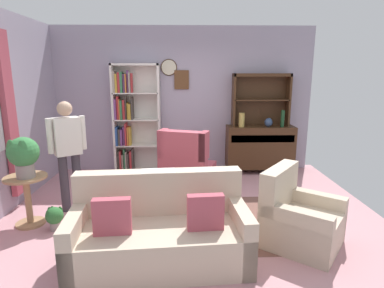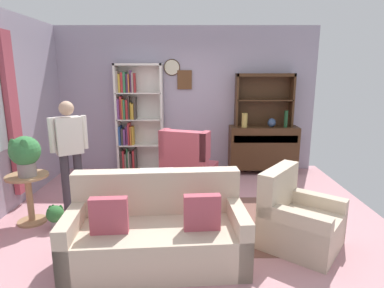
{
  "view_description": "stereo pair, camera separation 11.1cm",
  "coord_description": "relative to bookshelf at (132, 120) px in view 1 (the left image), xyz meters",
  "views": [
    {
      "loc": [
        -0.02,
        -4.19,
        1.95
      ],
      "look_at": [
        0.1,
        0.2,
        0.95
      ],
      "focal_mm": 29.81,
      "sensor_mm": 36.0,
      "label": 1
    },
    {
      "loc": [
        0.09,
        -4.19,
        1.95
      ],
      "look_at": [
        0.1,
        0.2,
        0.95
      ],
      "focal_mm": 29.81,
      "sensor_mm": 36.0,
      "label": 2
    }
  ],
  "objects": [
    {
      "name": "vase_tall",
      "position": [
        2.11,
        -0.16,
        0.01
      ],
      "size": [
        0.11,
        0.11,
        0.27
      ],
      "primitive_type": "cylinder",
      "color": "tan",
      "rests_on": "sideboard"
    },
    {
      "name": "vase_round",
      "position": [
        2.63,
        -0.15,
        -0.04
      ],
      "size": [
        0.15,
        0.15,
        0.17
      ],
      "primitive_type": "ellipsoid",
      "color": "#33476B",
      "rests_on": "sideboard"
    },
    {
      "name": "wall_back",
      "position": [
        1.02,
        0.19,
        0.36
      ],
      "size": [
        5.0,
        0.09,
        2.8
      ],
      "color": "#A399AD",
      "rests_on": "ground_plane"
    },
    {
      "name": "area_rug",
      "position": [
        1.22,
        -2.24,
        -1.04
      ],
      "size": [
        2.49,
        1.68,
        0.01
      ],
      "primitive_type": "cube",
      "color": "brown",
      "rests_on": "ground_plane"
    },
    {
      "name": "book_stack",
      "position": [
        0.65,
        -2.09,
        -0.59
      ],
      "size": [
        0.2,
        0.13,
        0.07
      ],
      "color": "#337247",
      "rests_on": "coffee_table"
    },
    {
      "name": "person_reading",
      "position": [
        -0.61,
        -1.78,
        -0.14
      ],
      "size": [
        0.48,
        0.36,
        1.56
      ],
      "color": "#38333D",
      "rests_on": "ground_plane"
    },
    {
      "name": "sideboard_hutch",
      "position": [
        2.5,
        0.03,
        0.51
      ],
      "size": [
        1.1,
        0.26,
        1.0
      ],
      "color": "#422816",
      "rests_on": "sideboard"
    },
    {
      "name": "plant_stand",
      "position": [
        -1.01,
        -2.24,
        -0.64
      ],
      "size": [
        0.52,
        0.52,
        0.66
      ],
      "color": "#A87F56",
      "rests_on": "ground_plane"
    },
    {
      "name": "bookshelf",
      "position": [
        0.0,
        0.0,
        0.0
      ],
      "size": [
        0.9,
        0.3,
        2.1
      ],
      "color": "silver",
      "rests_on": "ground_plane"
    },
    {
      "name": "couch_floral",
      "position": [
        0.75,
        -3.09,
        -0.73
      ],
      "size": [
        1.86,
        0.99,
        0.9
      ],
      "color": "beige",
      "rests_on": "ground_plane"
    },
    {
      "name": "armchair_floral",
      "position": [
        2.31,
        -2.81,
        -0.76
      ],
      "size": [
        1.08,
        1.07,
        0.88
      ],
      "color": "beige",
      "rests_on": "ground_plane"
    },
    {
      "name": "coffee_table",
      "position": [
        0.67,
        -2.16,
        -0.69
      ],
      "size": [
        0.8,
        0.5,
        0.42
      ],
      "color": "#422816",
      "rests_on": "ground_plane"
    },
    {
      "name": "ground_plane",
      "position": [
        1.02,
        -1.94,
        -1.06
      ],
      "size": [
        5.4,
        4.6,
        0.02
      ],
      "primitive_type": "cube",
      "color": "#C68C93"
    },
    {
      "name": "sideboard",
      "position": [
        2.5,
        -0.08,
        -0.54
      ],
      "size": [
        1.3,
        0.45,
        0.92
      ],
      "color": "#422816",
      "rests_on": "ground_plane"
    },
    {
      "name": "bottle_wine",
      "position": [
        2.89,
        -0.17,
        0.03
      ],
      "size": [
        0.07,
        0.07,
        0.32
      ],
      "primitive_type": "cylinder",
      "color": "#194223",
      "rests_on": "sideboard"
    },
    {
      "name": "wingback_chair",
      "position": [
        1.05,
        -1.08,
        -0.66
      ],
      "size": [
        1.0,
        1.01,
        1.05
      ],
      "color": "#B74C5B",
      "rests_on": "ground_plane"
    },
    {
      "name": "potted_plant_large",
      "position": [
        -0.97,
        -2.29,
        -0.09
      ],
      "size": [
        0.37,
        0.37,
        0.52
      ],
      "color": "gray",
      "rests_on": "plant_stand"
    },
    {
      "name": "potted_plant_small",
      "position": [
        -0.62,
        -2.4,
        -0.87
      ],
      "size": [
        0.22,
        0.22,
        0.3
      ],
      "color": "gray",
      "rests_on": "ground_plane"
    }
  ]
}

